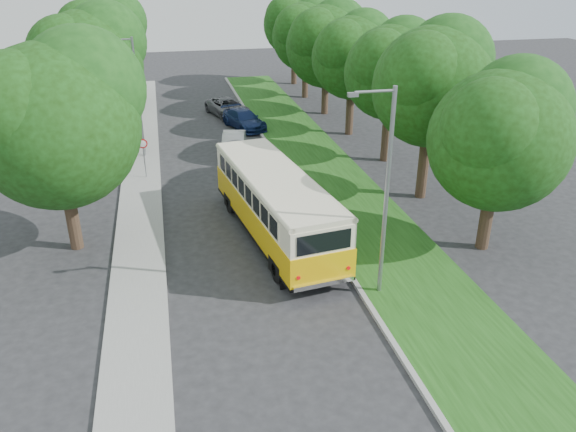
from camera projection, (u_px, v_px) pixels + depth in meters
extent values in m
plane|color=#262629|center=(258.00, 273.00, 23.08)|extent=(120.00, 120.00, 0.00)
cube|color=gray|center=(311.00, 214.00, 28.19)|extent=(0.20, 70.00, 0.15)
cube|color=#1B4412|center=(356.00, 210.00, 28.66)|extent=(4.50, 70.00, 0.13)
cube|color=gray|center=(140.00, 230.00, 26.51)|extent=(2.20, 70.00, 0.12)
cylinder|color=#332319|center=(487.00, 213.00, 24.41)|extent=(0.56, 0.56, 3.35)
sphere|color=#18370C|center=(499.00, 141.00, 23.02)|extent=(5.85, 5.85, 5.85)
sphere|color=#18370C|center=(518.00, 108.00, 23.25)|extent=(4.38, 4.38, 4.38)
sphere|color=#18370C|center=(492.00, 130.00, 21.89)|extent=(4.09, 4.09, 4.09)
cylinder|color=#332319|center=(424.00, 159.00, 29.48)|extent=(0.56, 0.56, 4.26)
sphere|color=#18370C|center=(432.00, 87.00, 27.88)|extent=(5.98, 5.98, 5.98)
sphere|color=#18370C|center=(448.00, 60.00, 28.11)|extent=(4.49, 4.49, 4.49)
sphere|color=#18370C|center=(423.00, 76.00, 26.72)|extent=(4.19, 4.19, 4.19)
cylinder|color=#332319|center=(387.00, 130.00, 34.91)|extent=(0.56, 0.56, 3.95)
sphere|color=#18370C|center=(391.00, 73.00, 33.42)|extent=(5.61, 5.61, 5.61)
sphere|color=#18370C|center=(404.00, 51.00, 33.64)|extent=(4.21, 4.21, 4.21)
sphere|color=#18370C|center=(383.00, 63.00, 32.33)|extent=(3.92, 3.92, 3.92)
cylinder|color=#332319|center=(350.00, 108.00, 40.15)|extent=(0.56, 0.56, 3.86)
sphere|color=#18370C|center=(352.00, 58.00, 38.68)|extent=(5.64, 5.64, 5.64)
sphere|color=#18370C|center=(364.00, 40.00, 38.90)|extent=(4.23, 4.23, 4.23)
sphere|color=#18370C|center=(344.00, 49.00, 37.59)|extent=(3.95, 3.95, 3.95)
cylinder|color=#332319|center=(325.00, 92.00, 45.49)|extent=(0.56, 0.56, 3.58)
sphere|color=#18370C|center=(326.00, 47.00, 43.99)|extent=(6.36, 6.36, 6.36)
sphere|color=#18370C|center=(338.00, 28.00, 44.24)|extent=(4.77, 4.77, 4.77)
sphere|color=#18370C|center=(318.00, 38.00, 42.77)|extent=(4.45, 4.45, 4.45)
cylinder|color=#332319|center=(305.00, 77.00, 50.74)|extent=(0.56, 0.56, 3.68)
sphere|color=#18370C|center=(306.00, 37.00, 49.28)|extent=(5.91, 5.91, 5.91)
sphere|color=#18370C|center=(316.00, 22.00, 49.51)|extent=(4.43, 4.43, 4.43)
sphere|color=#18370C|center=(298.00, 30.00, 48.13)|extent=(4.14, 4.14, 4.14)
cylinder|color=#332319|center=(294.00, 63.00, 56.05)|extent=(0.56, 0.56, 4.05)
sphere|color=#18370C|center=(294.00, 25.00, 54.49)|extent=(5.97, 5.97, 5.97)
sphere|color=#18370C|center=(303.00, 11.00, 54.73)|extent=(4.48, 4.48, 4.48)
sphere|color=#18370C|center=(287.00, 18.00, 53.34)|extent=(4.18, 4.18, 4.18)
cylinder|color=#332319|center=(71.00, 210.00, 24.33)|extent=(0.56, 0.56, 3.68)
sphere|color=#18370C|center=(56.00, 127.00, 22.76)|extent=(6.80, 6.80, 6.80)
sphere|color=#18370C|center=(83.00, 88.00, 23.02)|extent=(5.10, 5.10, 5.10)
sphere|color=#18370C|center=(21.00, 113.00, 21.44)|extent=(4.76, 4.76, 4.76)
cylinder|color=#332319|center=(97.00, 124.00, 36.70)|extent=(0.56, 0.56, 3.68)
sphere|color=#18370C|center=(88.00, 66.00, 35.13)|extent=(6.80, 6.80, 6.80)
sphere|color=#18370C|center=(106.00, 42.00, 35.39)|extent=(5.10, 5.10, 5.10)
sphere|color=#18370C|center=(67.00, 55.00, 33.81)|extent=(4.76, 4.76, 4.76)
cylinder|color=#332319|center=(108.00, 86.00, 47.30)|extent=(0.56, 0.56, 3.68)
sphere|color=#18370C|center=(102.00, 40.00, 45.73)|extent=(6.80, 6.80, 6.80)
sphere|color=#18370C|center=(115.00, 21.00, 46.00)|extent=(5.10, 5.10, 5.10)
sphere|color=#18370C|center=(86.00, 31.00, 44.42)|extent=(4.76, 4.76, 4.76)
cylinder|color=gray|center=(386.00, 198.00, 20.04)|extent=(0.16, 0.16, 8.00)
cylinder|color=gray|center=(375.00, 91.00, 18.27)|extent=(1.40, 0.10, 0.10)
cube|color=gray|center=(353.00, 95.00, 18.15)|extent=(0.35, 0.16, 0.14)
cylinder|color=gray|center=(139.00, 100.00, 34.70)|extent=(0.16, 0.16, 7.50)
cylinder|color=gray|center=(120.00, 40.00, 33.04)|extent=(1.40, 0.10, 0.10)
cube|color=gray|center=(106.00, 41.00, 32.92)|extent=(0.35, 0.16, 0.14)
cylinder|color=gray|center=(144.00, 159.00, 32.25)|extent=(0.06, 0.06, 2.50)
cone|color=red|center=(143.00, 144.00, 31.83)|extent=(0.56, 0.02, 0.56)
cone|color=white|center=(143.00, 144.00, 31.81)|extent=(0.40, 0.02, 0.40)
imported|color=silver|center=(238.00, 152.00, 35.27)|extent=(2.19, 3.95, 1.27)
imported|color=silver|center=(234.00, 143.00, 36.74)|extent=(2.22, 4.30, 1.35)
imported|color=navy|center=(244.00, 119.00, 42.03)|extent=(3.29, 5.08, 1.37)
imported|color=#55565C|center=(228.00, 107.00, 45.28)|extent=(3.65, 5.50, 1.40)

